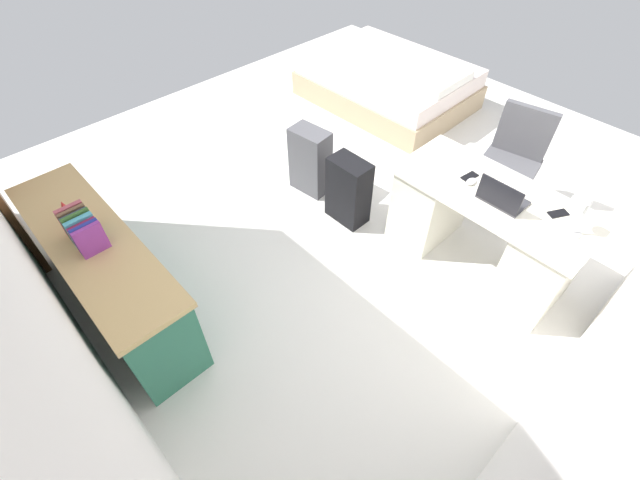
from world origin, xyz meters
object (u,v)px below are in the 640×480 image
object	(u,v)px
desk	(483,228)
desk_lamp	(583,201)
cell_phone_near_laptop	(558,214)
laptop	(502,198)
suitcase_spare_grey	(310,161)
bed	(388,82)
cell_phone_by_mouse	(470,177)
computer_mouse	(471,182)
credenza	(109,275)
figurine_small	(65,208)
suitcase_black	(348,191)
office_chair	(508,168)

from	to	relation	value
desk	desk_lamp	size ratio (longest dim) A/B	4.18
cell_phone_near_laptop	laptop	bearing A→B (deg)	58.21
suitcase_spare_grey	laptop	distance (m)	1.77
desk_lamp	bed	bearing A→B (deg)	-28.72
laptop	cell_phone_by_mouse	world-z (taller)	laptop
bed	computer_mouse	world-z (taller)	computer_mouse
credenza	figurine_small	xyz separation A→B (m)	(0.34, 0.00, 0.42)
laptop	cell_phone_by_mouse	xyz separation A→B (m)	(0.31, -0.10, -0.04)
desk_lamp	figurine_small	size ratio (longest dim) A/B	3.14
desk	suitcase_black	bearing A→B (deg)	18.98
desk_lamp	office_chair	bearing A→B (deg)	-45.69
bed	cell_phone_by_mouse	bearing A→B (deg)	143.28
credenza	bed	xyz separation A→B (m)	(0.65, -3.80, -0.12)
computer_mouse	cell_phone_near_laptop	bearing A→B (deg)	-165.97
suitcase_spare_grey	desk_lamp	bearing A→B (deg)	-178.16
laptop	desk_lamp	bearing A→B (deg)	-170.05
figurine_small	laptop	bearing A→B (deg)	-131.40
cell_phone_near_laptop	figurine_small	world-z (taller)	figurine_small
bed	suitcase_black	world-z (taller)	suitcase_black
bed	cell_phone_by_mouse	xyz separation A→B (m)	(-1.97, 1.47, 0.50)
office_chair	desk_lamp	size ratio (longest dim) A/B	2.72
suitcase_spare_grey	cell_phone_by_mouse	xyz separation A→B (m)	(-1.38, -0.35, 0.42)
credenza	suitcase_black	distance (m)	1.99
bed	desk_lamp	world-z (taller)	desk_lamp
cell_phone_by_mouse	office_chair	bearing A→B (deg)	-81.73
desk	figurine_small	bearing A→B (deg)	50.56
bed	laptop	world-z (taller)	laptop
desk_lamp	suitcase_spare_grey	bearing A→B (deg)	8.85
credenza	figurine_small	world-z (taller)	figurine_small
office_chair	computer_mouse	distance (m)	0.88
suitcase_black	figurine_small	xyz separation A→B (m)	(0.82, 1.94, 0.47)
suitcase_black	bed	bearing A→B (deg)	-59.25
credenza	suitcase_spare_grey	xyz separation A→B (m)	(0.06, -1.98, -0.04)
office_chair	figurine_small	world-z (taller)	office_chair
credenza	suitcase_black	bearing A→B (deg)	-103.98
laptop	cell_phone_near_laptop	size ratio (longest dim) A/B	2.28
desk	office_chair	size ratio (longest dim) A/B	1.53
suitcase_black	computer_mouse	size ratio (longest dim) A/B	6.17
figurine_small	suitcase_black	bearing A→B (deg)	-112.88
figurine_small	office_chair	bearing A→B (deg)	-118.22
figurine_small	cell_phone_near_laptop	bearing A→B (deg)	-133.52
suitcase_spare_grey	cell_phone_by_mouse	bearing A→B (deg)	-172.78
computer_mouse	cell_phone_near_laptop	distance (m)	0.61
laptop	figurine_small	distance (m)	2.97
desk_lamp	desk	bearing A→B (deg)	0.14
cell_phone_near_laptop	figurine_small	distance (m)	3.34
suitcase_black	computer_mouse	xyz separation A→B (m)	(-0.89, -0.34, 0.44)
credenza	suitcase_spare_grey	world-z (taller)	credenza
credenza	desk_lamp	xyz separation A→B (m)	(-2.07, -2.31, 0.63)
credenza	suitcase_spare_grey	distance (m)	1.98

